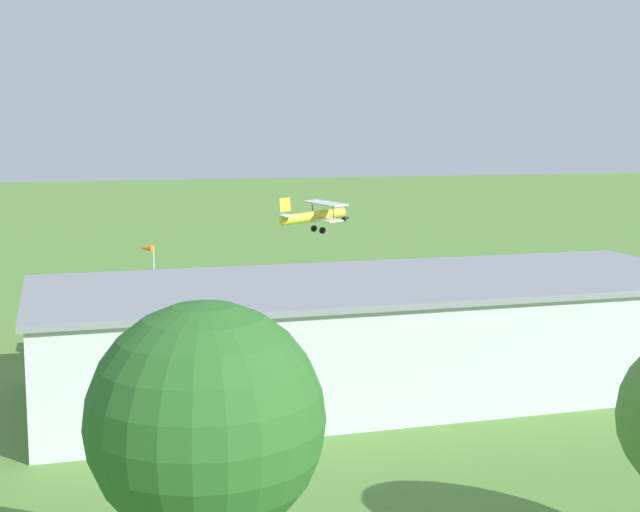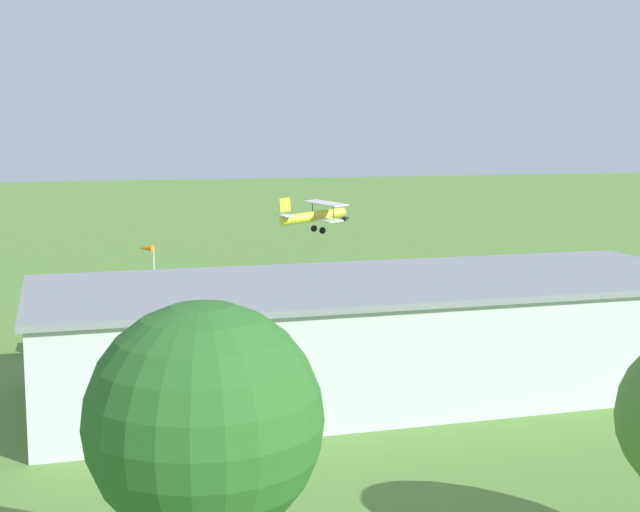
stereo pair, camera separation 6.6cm
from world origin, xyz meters
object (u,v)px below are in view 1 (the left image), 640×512
at_px(car_grey, 524,309).
at_px(car_white, 49,339).
at_px(hangar, 383,334).
at_px(windsock, 146,252).
at_px(person_at_fence_line, 453,305).
at_px(person_walking_on_apron, 542,303).
at_px(tree_at_field_edge, 206,421).
at_px(biplane, 316,215).

height_order(car_grey, car_white, car_grey).
xyz_separation_m(hangar, windsock, (10.48, -30.75, 1.30)).
height_order(person_at_fence_line, windsock, windsock).
bearing_deg(person_at_fence_line, person_walking_on_apron, 173.20).
bearing_deg(tree_at_field_edge, person_walking_on_apron, -130.02).
xyz_separation_m(hangar, car_white, (18.76, -15.02, -2.43)).
height_order(biplane, car_grey, biplane).
distance_m(car_grey, tree_at_field_edge, 51.12).
xyz_separation_m(car_grey, tree_at_field_edge, (31.99, 39.40, 6.12)).
relative_size(biplane, car_grey, 1.72).
bearing_deg(biplane, person_walking_on_apron, 128.06).
distance_m(hangar, person_walking_on_apron, 26.99).
distance_m(car_white, person_walking_on_apron, 39.36).
distance_m(person_walking_on_apron, windsock, 34.00).
bearing_deg(biplane, windsock, 16.01).
bearing_deg(person_at_fence_line, windsock, -28.12).
bearing_deg(car_grey, person_walking_on_apron, -144.14).
bearing_deg(car_grey, windsock, -28.62).
bearing_deg(person_walking_on_apron, tree_at_field_edge, 49.98).
bearing_deg(car_grey, tree_at_field_edge, 50.92).
xyz_separation_m(hangar, person_at_fence_line, (-12.92, -18.25, -2.43)).
relative_size(car_white, tree_at_field_edge, 0.45).
bearing_deg(person_at_fence_line, hangar, 54.69).
distance_m(car_grey, person_walking_on_apron, 3.41).
bearing_deg(person_walking_on_apron, car_white, 3.39).
distance_m(person_walking_on_apron, person_at_fence_line, 7.66).
bearing_deg(biplane, car_white, 39.38).
height_order(hangar, car_white, hangar).
relative_size(car_grey, windsock, 0.87).
relative_size(car_grey, tree_at_field_edge, 0.43).
distance_m(biplane, person_at_fence_line, 19.51).
relative_size(hangar, person_walking_on_apron, 26.03).
xyz_separation_m(biplane, tree_at_field_edge, (20.50, 59.62, 0.06)).
relative_size(car_white, person_at_fence_line, 2.79).
relative_size(person_at_fence_line, tree_at_field_edge, 0.16).
xyz_separation_m(car_white, person_walking_on_apron, (-39.29, -2.33, -0.07)).
bearing_deg(car_white, car_grey, -179.49).
xyz_separation_m(biplane, person_at_fence_line, (-6.66, 17.31, -6.05)).
bearing_deg(biplane, car_grey, 119.63).
distance_m(hangar, tree_at_field_edge, 28.19).
bearing_deg(biplane, person_at_fence_line, 111.03).
bearing_deg(windsock, biplane, -163.99).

